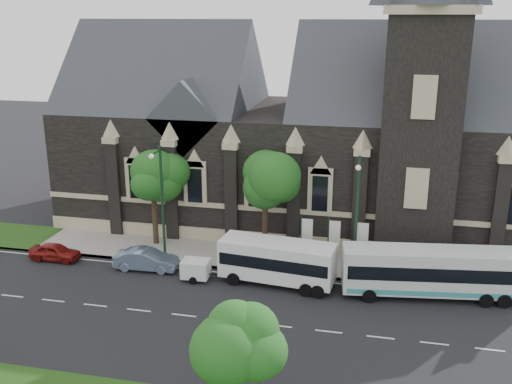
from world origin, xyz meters
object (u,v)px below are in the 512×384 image
(tree_walk_right, at_px, (269,182))
(banner_flag_right, at_px, (360,240))
(street_lamp_mid, at_px, (161,199))
(street_lamp_near, at_px, (357,212))
(box_trailer, at_px, (196,269))
(sedan, at_px, (146,260))
(tree_park_east, at_px, (245,341))
(banner_flag_center, at_px, (332,238))
(tree_walk_left, at_px, (156,176))
(tour_coach, at_px, (430,271))
(car_far_red, at_px, (55,252))
(banner_flag_left, at_px, (305,236))
(shuttle_bus, at_px, (278,260))

(tree_walk_right, height_order, banner_flag_right, tree_walk_right)
(street_lamp_mid, bearing_deg, street_lamp_near, 0.00)
(tree_walk_right, xyz_separation_m, box_trailer, (-4.04, -5.71, -4.98))
(sedan, bearing_deg, tree_park_east, -146.60)
(street_lamp_mid, bearing_deg, tree_park_east, -58.21)
(banner_flag_center, bearing_deg, tree_walk_left, 173.11)
(tree_walk_left, bearing_deg, box_trailer, -48.94)
(street_lamp_near, bearing_deg, street_lamp_mid, 180.00)
(tree_park_east, xyz_separation_m, sedan, (-11.08, 15.21, -3.85))
(tree_park_east, bearing_deg, box_trailer, 116.06)
(tour_coach, xyz_separation_m, car_far_red, (-27.33, 0.07, -1.15))
(tree_park_east, height_order, sedan, tree_park_east)
(tour_coach, bearing_deg, car_far_red, 172.15)
(banner_flag_right, relative_size, sedan, 0.85)
(banner_flag_center, bearing_deg, tree_walk_right, 161.36)
(banner_flag_center, bearing_deg, box_trailer, -156.31)
(street_lamp_mid, height_order, sedan, street_lamp_mid)
(banner_flag_center, bearing_deg, street_lamp_near, -48.07)
(tour_coach, relative_size, box_trailer, 4.19)
(banner_flag_left, bearing_deg, banner_flag_right, 0.00)
(banner_flag_left, bearing_deg, tree_park_east, -90.35)
(street_lamp_near, xyz_separation_m, car_far_red, (-22.34, -1.12, -4.45))
(tree_walk_left, relative_size, car_far_red, 1.97)
(tree_walk_left, distance_m, street_lamp_near, 16.22)
(street_lamp_near, height_order, banner_flag_center, street_lamp_near)
(street_lamp_mid, bearing_deg, car_far_red, -172.37)
(street_lamp_mid, bearing_deg, shuttle_bus, -9.10)
(tree_park_east, relative_size, banner_flag_right, 1.57)
(banner_flag_center, xyz_separation_m, banner_flag_right, (2.00, 0.00, 0.00))
(sedan, bearing_deg, tree_walk_left, 7.83)
(tour_coach, bearing_deg, box_trailer, 175.57)
(banner_flag_left, relative_size, banner_flag_right, 1.00)
(sedan, bearing_deg, street_lamp_mid, -39.36)
(car_far_red, bearing_deg, tour_coach, -90.53)
(banner_flag_center, distance_m, sedan, 13.65)
(tree_park_east, bearing_deg, car_far_red, 140.43)
(tree_park_east, distance_m, street_lamp_mid, 19.32)
(tree_walk_left, height_order, box_trailer, tree_walk_left)
(sedan, bearing_deg, car_far_red, 86.58)
(shuttle_bus, height_order, box_trailer, shuttle_bus)
(tree_walk_left, xyz_separation_m, tour_coach, (20.79, -4.80, -3.93))
(street_lamp_near, xyz_separation_m, shuttle_bus, (-5.13, -1.42, -3.35))
(tour_coach, bearing_deg, banner_flag_left, 152.73)
(shuttle_bus, distance_m, box_trailer, 5.81)
(street_lamp_near, relative_size, tour_coach, 0.78)
(street_lamp_mid, xyz_separation_m, car_far_red, (-8.34, -1.12, -4.45))
(banner_flag_center, bearing_deg, banner_flag_right, 0.00)
(tree_walk_left, bearing_deg, tree_park_east, -59.13)
(street_lamp_near, distance_m, banner_flag_right, 3.34)
(tree_park_east, relative_size, sedan, 1.34)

